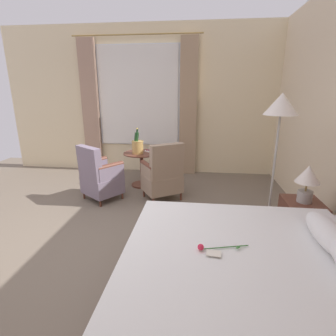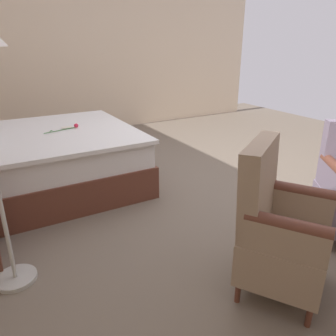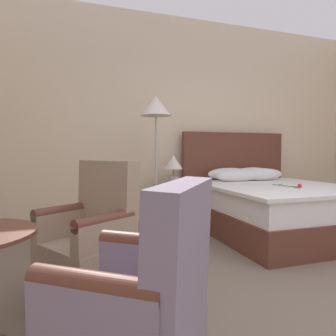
{
  "view_description": "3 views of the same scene",
  "coord_description": "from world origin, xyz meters",
  "views": [
    {
      "loc": [
        2.65,
        1.31,
        1.8
      ],
      "look_at": [
        -0.44,
        0.95,
        0.88
      ],
      "focal_mm": 28.0,
      "sensor_mm": 36.0,
      "label": 1
    },
    {
      "loc": [
        -2.69,
        2.25,
        1.56
      ],
      "look_at": [
        -0.74,
        1.12,
        0.68
      ],
      "focal_mm": 35.0,
      "sensor_mm": 36.0,
      "label": 2
    },
    {
      "loc": [
        -1.63,
        -1.46,
        1.06
      ],
      "look_at": [
        -0.77,
        1.14,
        0.92
      ],
      "focal_mm": 32.0,
      "sensor_mm": 36.0,
      "label": 3
    }
  ],
  "objects": [
    {
      "name": "ground_plane",
      "position": [
        0.0,
        0.0,
        0.0
      ],
      "size": [
        7.77,
        7.77,
        0.0
      ],
      "primitive_type": "plane",
      "color": "#716455"
    },
    {
      "name": "armchair_by_window",
      "position": [
        -1.49,
        0.74,
        0.44
      ],
      "size": [
        0.75,
        0.77,
        1.0
      ],
      "color": "brown",
      "rests_on": "ground"
    },
    {
      "name": "wall_far_side",
      "position": [
        3.2,
        0.0,
        1.57
      ],
      "size": [
        0.12,
        5.99,
        3.14
      ],
      "color": "beige",
      "rests_on": "ground"
    },
    {
      "name": "bed",
      "position": [
        0.9,
        1.86,
        0.37
      ],
      "size": [
        1.77,
        2.07,
        1.38
      ],
      "color": "brown",
      "rests_on": "ground"
    }
  ]
}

